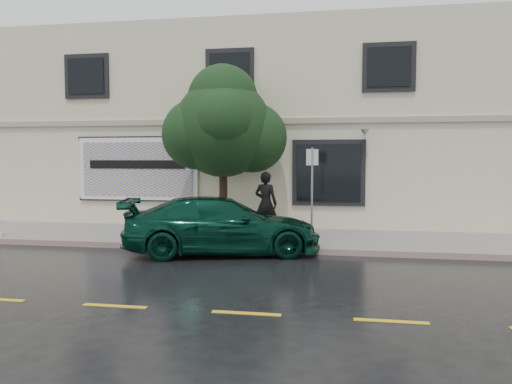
# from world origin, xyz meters

# --- Properties ---
(ground) EXTENTS (90.00, 90.00, 0.00)m
(ground) POSITION_xyz_m (0.00, 0.00, 0.00)
(ground) COLOR black
(ground) RESTS_ON ground
(sidewalk) EXTENTS (20.00, 3.50, 0.15)m
(sidewalk) POSITION_xyz_m (0.00, 3.25, 0.07)
(sidewalk) COLOR gray
(sidewalk) RESTS_ON ground
(curb) EXTENTS (20.00, 0.18, 0.16)m
(curb) POSITION_xyz_m (0.00, 1.50, 0.07)
(curb) COLOR gray
(curb) RESTS_ON ground
(road_marking) EXTENTS (19.00, 0.12, 0.01)m
(road_marking) POSITION_xyz_m (0.00, -3.50, 0.01)
(road_marking) COLOR gold
(road_marking) RESTS_ON ground
(building) EXTENTS (20.00, 8.12, 7.00)m
(building) POSITION_xyz_m (0.00, 9.00, 3.50)
(building) COLOR beige
(building) RESTS_ON ground
(billboard) EXTENTS (4.30, 0.16, 2.20)m
(billboard) POSITION_xyz_m (-3.20, 4.92, 2.05)
(billboard) COLOR white
(billboard) RESTS_ON ground
(car) EXTENTS (5.34, 3.38, 1.44)m
(car) POSITION_xyz_m (0.65, 1.20, 0.72)
(car) COLOR #083324
(car) RESTS_ON ground
(pedestrian) EXTENTS (0.78, 0.61, 1.87)m
(pedestrian) POSITION_xyz_m (1.43, 3.40, 1.09)
(pedestrian) COLOR black
(pedestrian) RESTS_ON sidewalk
(umbrella) EXTENTS (1.17, 1.17, 0.73)m
(umbrella) POSITION_xyz_m (1.43, 3.40, 2.39)
(umbrella) COLOR black
(umbrella) RESTS_ON pedestrian
(street_tree) EXTENTS (2.93, 2.93, 4.62)m
(street_tree) POSITION_xyz_m (0.11, 3.58, 3.30)
(street_tree) COLOR #331F16
(street_tree) RESTS_ON sidewalk
(sign_pole) EXTENTS (0.30, 0.13, 2.54)m
(sign_pole) POSITION_xyz_m (2.89, 1.70, 1.68)
(sign_pole) COLOR gray
(sign_pole) RESTS_ON sidewalk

